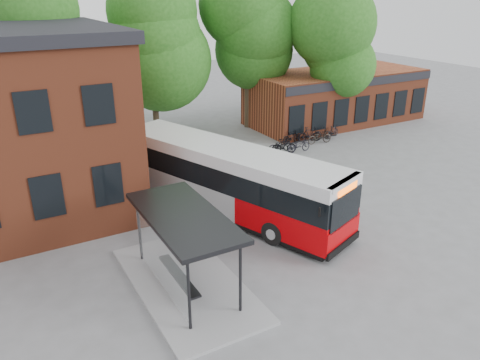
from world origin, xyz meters
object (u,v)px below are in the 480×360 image
bicycle_0 (280,145)px  bicycle_4 (320,137)px  bicycle_6 (320,134)px  bus_shelter (185,250)px  city_bus (227,180)px  bicycle_5 (310,134)px  bicycle_2 (299,145)px  bicycle_7 (333,131)px  bicycle_1 (284,146)px  bicycle_3 (292,137)px

bicycle_0 → bicycle_4: (3.42, 0.15, 0.01)m
bicycle_6 → bus_shelter: bearing=131.3°
bus_shelter → city_bus: (4.18, 4.74, 0.16)m
city_bus → bicycle_5: 12.34m
bicycle_0 → bicycle_2: 1.25m
bicycle_4 → bicycle_7: (1.72, 0.63, -0.02)m
bicycle_1 → bicycle_4: (3.28, 0.46, -0.01)m
bicycle_4 → bicycle_6: size_ratio=1.10×
bicycle_1 → bicycle_7: 5.12m
bicycle_1 → bicycle_2: bicycle_1 is taller
bicycle_3 → bicycle_6: size_ratio=0.94×
bicycle_6 → bicycle_4: bearing=142.3°
bicycle_5 → bicycle_6: bearing=-71.8°
bicycle_7 → bicycle_6: bearing=66.7°
bicycle_7 → bicycle_2: bearing=89.2°
bicycle_2 → bicycle_1: bearing=68.3°
bicycle_1 → bicycle_5: (2.96, 1.15, 0.04)m
bus_shelter → bicycle_3: (13.07, 11.88, -0.99)m
city_bus → bicycle_3: 11.46m
bicycle_5 → bicycle_6: (0.95, 0.00, -0.09)m
city_bus → bicycle_4: (10.54, 6.15, -1.13)m
bicycle_1 → bicycle_0: bearing=47.2°
bicycle_0 → city_bus: bearing=130.6°
bicycle_3 → bicycle_7: bicycle_3 is taller
city_bus → bicycle_2: (8.18, 5.34, -1.15)m
bus_shelter → bicycle_5: bus_shelter is taller
bicycle_2 → bicycle_4: bicycle_4 is taller
city_bus → bicycle_4: city_bus is taller
bicycle_1 → bicycle_6: bearing=-50.4°
bicycle_3 → bicycle_5: (1.33, -0.30, 0.06)m
bicycle_3 → bicycle_4: size_ratio=0.85×
bicycle_0 → bicycle_4: size_ratio=0.98×
city_bus → bicycle_7: (12.27, 6.77, -1.15)m
bus_shelter → bicycle_7: size_ratio=4.63×
bus_shelter → bicycle_7: 20.10m
city_bus → bicycle_7: 14.06m
city_bus → bicycle_5: bearing=13.6°
bicycle_4 → bicycle_3: bearing=66.3°
bus_shelter → bicycle_0: size_ratio=3.95×
city_bus → bicycle_2: city_bus is taller
bicycle_6 → bicycle_7: bicycle_7 is taller
bicycle_4 → bicycle_7: bicycle_4 is taller
bicycle_0 → bicycle_4: bicycle_4 is taller
bicycle_3 → bicycle_4: 1.93m
bicycle_1 → bicycle_2: size_ratio=0.92×
bicycle_7 → bus_shelter: bearing=104.9°
bicycle_2 → bicycle_4: (2.36, 0.80, 0.01)m
city_bus → bicycle_0: bearing=19.9°
bicycle_1 → bicycle_7: size_ratio=1.07×
bus_shelter → bicycle_6: bearing=37.0°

